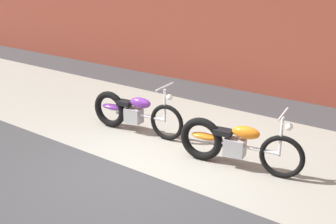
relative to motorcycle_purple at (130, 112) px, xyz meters
name	(u,v)px	position (x,y,z in m)	size (l,w,h in m)	color
ground_plane	(138,171)	(1.17, -1.17, -0.40)	(80.00, 80.00, 0.00)	#38383A
sidewalk_slab	(198,136)	(1.17, 0.58, -0.40)	(36.00, 3.50, 0.01)	gray
motorcycle_purple	(130,112)	(0.00, 0.00, 0.00)	(2.00, 0.58, 1.03)	black
motorcycle_orange	(230,143)	(2.23, -0.16, 0.00)	(2.00, 0.59, 1.03)	black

